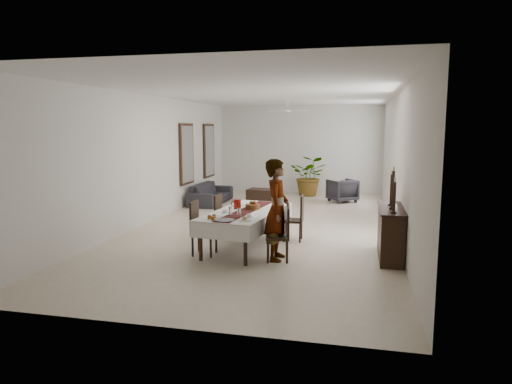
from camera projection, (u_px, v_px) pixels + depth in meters
name	position (u px, v px, depth m)	size (l,w,h in m)	color
floor	(267.00, 225.00, 11.29)	(6.00, 12.00, 0.00)	beige
ceiling	(268.00, 94.00, 10.85)	(6.00, 12.00, 0.02)	white
wall_back	(300.00, 149.00, 16.86)	(6.00, 0.02, 3.20)	silver
wall_front	(165.00, 197.00, 5.28)	(6.00, 0.02, 3.20)	silver
wall_left	(154.00, 159.00, 11.73)	(0.02, 12.00, 3.20)	silver
wall_right	(396.00, 163.00, 10.41)	(0.02, 12.00, 3.20)	silver
dining_table_top	(246.00, 213.00, 9.07)	(0.99, 2.37, 0.05)	black
table_leg_fl	(201.00, 242.00, 8.23)	(0.07, 0.07, 0.69)	black
table_leg_fr	(245.00, 246.00, 7.93)	(0.07, 0.07, 0.69)	black
table_leg_bl	(246.00, 219.00, 10.32)	(0.07, 0.07, 0.69)	black
table_leg_br	(283.00, 222.00, 10.02)	(0.07, 0.07, 0.69)	black
tablecloth_top	(246.00, 211.00, 9.07)	(1.17, 2.55, 0.01)	white
tablecloth_drape_left	(220.00, 216.00, 9.29)	(0.01, 2.55, 0.30)	white
tablecloth_drape_right	(274.00, 220.00, 8.89)	(0.01, 2.55, 0.30)	silver
tablecloth_drape_near	(219.00, 232.00, 7.91)	(1.17, 0.01, 0.30)	white
tablecloth_drape_far	(267.00, 208.00, 10.27)	(1.17, 0.01, 0.30)	silver
table_runner	(246.00, 211.00, 9.07)	(0.35, 2.47, 0.00)	#521717
red_pitcher	(237.00, 204.00, 9.28)	(0.15, 0.15, 0.20)	maroon
pitcher_handle	(234.00, 204.00, 9.31)	(0.12, 0.12, 0.02)	#99100B
wine_glass_near	(239.00, 213.00, 8.42)	(0.07, 0.07, 0.17)	silver
wine_glass_mid	(230.00, 211.00, 8.59)	(0.07, 0.07, 0.17)	white
teacup_right	(249.00, 216.00, 8.41)	(0.09, 0.09, 0.06)	white
saucer_right	(249.00, 217.00, 8.42)	(0.15, 0.15, 0.01)	silver
teacup_left	(225.00, 211.00, 8.85)	(0.09, 0.09, 0.06)	white
saucer_left	(225.00, 213.00, 8.85)	(0.15, 0.15, 0.01)	silver
plate_near_right	(245.00, 220.00, 8.13)	(0.24, 0.24, 0.01)	silver
bread_near_right	(245.00, 219.00, 8.13)	(0.09, 0.09, 0.09)	tan
plate_near_left	(216.00, 216.00, 8.48)	(0.24, 0.24, 0.01)	white
plate_far_left	(242.00, 205.00, 9.68)	(0.24, 0.24, 0.01)	white
serving_tray	(224.00, 220.00, 8.10)	(0.36, 0.36, 0.02)	#47464C
jam_jar_a	(213.00, 218.00, 8.15)	(0.06, 0.06, 0.07)	#916515
jam_jar_b	(209.00, 217.00, 8.24)	(0.06, 0.06, 0.07)	#984916
jam_jar_c	(214.00, 216.00, 8.31)	(0.06, 0.06, 0.07)	#8D4B14
fruit_basket	(253.00, 207.00, 9.28)	(0.30, 0.30, 0.10)	brown
fruit_red	(254.00, 203.00, 9.27)	(0.09, 0.09, 0.09)	#A82710
fruit_green	(251.00, 203.00, 9.31)	(0.08, 0.08, 0.08)	#4C7523
chair_right_near_seat	(278.00, 237.00, 8.22)	(0.42, 0.42, 0.05)	black
chair_right_near_leg_fl	(287.00, 252.00, 8.08)	(0.04, 0.04, 0.41)	black
chair_right_near_leg_fr	(287.00, 247.00, 8.42)	(0.04, 0.04, 0.41)	black
chair_right_near_leg_bl	(268.00, 252.00, 8.09)	(0.04, 0.04, 0.41)	black
chair_right_near_leg_br	(268.00, 247.00, 8.43)	(0.04, 0.04, 0.41)	black
chair_right_near_back	(288.00, 222.00, 8.17)	(0.42, 0.04, 0.53)	black
chair_right_far_seat	(293.00, 221.00, 9.70)	(0.41, 0.41, 0.05)	black
chair_right_far_leg_fl	(300.00, 233.00, 9.53)	(0.04, 0.04, 0.41)	black
chair_right_far_leg_fr	(302.00, 230.00, 9.86)	(0.04, 0.04, 0.41)	black
chair_right_far_leg_bl	(284.00, 233.00, 9.60)	(0.04, 0.04, 0.41)	black
chair_right_far_leg_br	(286.00, 229.00, 9.93)	(0.04, 0.04, 0.41)	black
chair_right_far_back	(302.00, 208.00, 9.62)	(0.41, 0.04, 0.53)	black
chair_left_near_seat	(204.00, 231.00, 8.62)	(0.43, 0.43, 0.05)	black
chair_left_near_leg_fl	(199.00, 241.00, 8.86)	(0.04, 0.04, 0.43)	black
chair_left_near_leg_fr	(193.00, 245.00, 8.51)	(0.04, 0.04, 0.43)	black
chair_left_near_leg_bl	(216.00, 242.00, 8.79)	(0.04, 0.04, 0.43)	black
chair_left_near_leg_br	(211.00, 246.00, 8.44)	(0.04, 0.04, 0.43)	black
chair_left_near_back	(194.00, 216.00, 8.61)	(0.43, 0.04, 0.55)	black
chair_left_far_seat	(226.00, 219.00, 10.00)	(0.40, 0.40, 0.05)	black
chair_left_far_leg_fl	(222.00, 226.00, 10.23)	(0.04, 0.04, 0.39)	black
chair_left_far_leg_fr	(216.00, 229.00, 9.93)	(0.04, 0.04, 0.39)	black
chair_left_far_leg_bl	(235.00, 227.00, 10.13)	(0.04, 0.04, 0.39)	black
chair_left_far_leg_br	(230.00, 230.00, 9.83)	(0.04, 0.04, 0.39)	black
chair_left_far_back	(218.00, 206.00, 10.02)	(0.40, 0.04, 0.50)	black
woman	(277.00, 210.00, 8.23)	(0.67, 0.44, 1.84)	gray
sideboard_body	(390.00, 234.00, 8.41)	(0.40, 1.52, 0.91)	black
sideboard_top	(392.00, 208.00, 8.35)	(0.45, 1.58, 0.03)	black
candlestick_near_base	(394.00, 212.00, 7.81)	(0.10, 0.10, 0.03)	black
candlestick_near_shaft	(394.00, 197.00, 7.77)	(0.05, 0.05, 0.51)	black
candlestick_near_candle	(395.00, 180.00, 7.73)	(0.04, 0.04, 0.08)	white
candlestick_mid_base	(392.00, 208.00, 8.20)	(0.10, 0.10, 0.03)	black
candlestick_mid_shaft	(393.00, 189.00, 8.15)	(0.05, 0.05, 0.66)	black
candlestick_mid_candle	(394.00, 169.00, 8.10)	(0.04, 0.04, 0.08)	white
candlestick_far_base	(391.00, 205.00, 8.59)	(0.10, 0.10, 0.03)	black
candlestick_far_shaft	(391.00, 189.00, 8.55)	(0.05, 0.05, 0.56)	black
candlestick_far_candle	(392.00, 172.00, 8.50)	(0.04, 0.04, 0.08)	white
sofa	(211.00, 193.00, 14.54)	(2.17, 0.85, 0.63)	#28252A
armchair	(342.00, 190.00, 14.82)	(0.80, 0.82, 0.75)	#2C2A2F
coffee_table	(263.00, 196.00, 14.70)	(0.97, 0.65, 0.43)	black
potted_plant	(310.00, 176.00, 16.13)	(1.28, 1.11, 1.42)	#335F26
mirror_frame_near	(187.00, 154.00, 13.85)	(0.06, 1.05, 1.85)	black
mirror_glass_near	(188.00, 154.00, 13.84)	(0.01, 0.90, 1.70)	silver
mirror_frame_far	(209.00, 151.00, 15.87)	(0.06, 1.05, 1.85)	black
mirror_glass_far	(210.00, 151.00, 15.87)	(0.01, 0.90, 1.70)	silver
fan_rod	(287.00, 104.00, 13.76)	(0.04, 0.04, 0.20)	silver
fan_hub	(287.00, 111.00, 13.78)	(0.16, 0.16, 0.08)	white
fan_blade_n	(289.00, 111.00, 14.12)	(0.10, 0.55, 0.01)	silver
fan_blade_s	(286.00, 110.00, 13.45)	(0.10, 0.55, 0.01)	white
fan_blade_e	(299.00, 111.00, 13.71)	(0.55, 0.10, 0.01)	white
fan_blade_w	(276.00, 111.00, 13.86)	(0.55, 0.10, 0.01)	white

